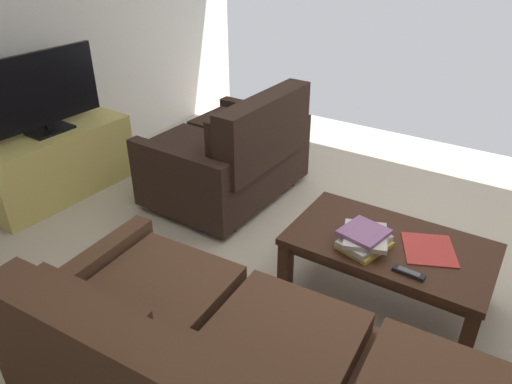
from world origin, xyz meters
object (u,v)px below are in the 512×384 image
coffee_table (389,251)px  book_stack (365,239)px  loveseat_near (232,155)px  tv_stand (58,163)px  loose_magazine (429,250)px  tv_remote (409,273)px  flat_tv (42,92)px

coffee_table → book_stack: size_ratio=3.37×
loveseat_near → book_stack: loveseat_near is taller
coffee_table → tv_stand: (2.61, 0.18, -0.07)m
loose_magazine → coffee_table: bearing=-14.7°
loveseat_near → loose_magazine: (-1.62, 0.49, 0.04)m
tv_remote → book_stack: bearing=-20.0°
loveseat_near → tv_stand: loveseat_near is taller
loveseat_near → loose_magazine: size_ratio=4.15×
loveseat_near → coffee_table: (-1.42, 0.52, -0.02)m
tv_stand → tv_remote: (-2.78, 0.05, 0.15)m
book_stack → tv_remote: book_stack is taller
flat_tv → loose_magazine: 2.85m
flat_tv → loose_magazine: flat_tv is taller
tv_remote → loose_magazine: (-0.03, -0.26, -0.01)m
loveseat_near → coffee_table: bearing=159.9°
loveseat_near → book_stack: size_ratio=3.71×
loveseat_near → loose_magazine: 1.69m
tv_stand → flat_tv: (-0.00, -0.00, 0.58)m
tv_stand → tv_remote: tv_stand is taller
coffee_table → tv_remote: 0.29m
tv_stand → loose_magazine: (-2.81, -0.21, 0.14)m
book_stack → loose_magazine: (-0.31, -0.16, -0.05)m
coffee_table → flat_tv: bearing=3.9°
coffee_table → flat_tv: 2.67m
loveseat_near → tv_stand: 1.38m
coffee_table → book_stack: book_stack is taller
book_stack → loose_magazine: bearing=-152.4°
flat_tv → tv_remote: size_ratio=5.68×
tv_remote → loose_magazine: 0.26m
tv_stand → flat_tv: bearing=-122.8°
flat_tv → loose_magazine: bearing=-175.7°
coffee_table → tv_stand: tv_stand is taller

